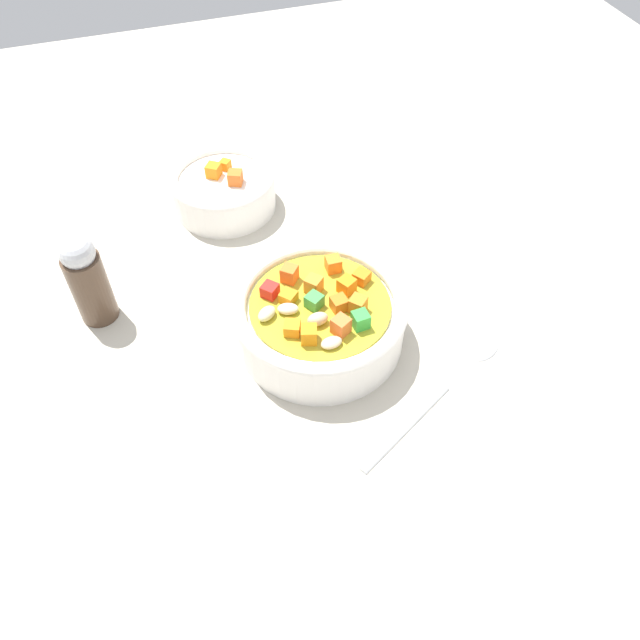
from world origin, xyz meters
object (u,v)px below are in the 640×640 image
spoon (450,380)px  pepper_shaker (87,279)px  soup_bowl_main (320,318)px  side_bowl_small (224,190)px

spoon → pepper_shaker: size_ratio=1.80×
soup_bowl_main → side_bowl_small: bearing=-169.6°
soup_bowl_main → side_bowl_small: 22.31cm
soup_bowl_main → side_bowl_small: (-21.94, -4.03, -0.63)cm
soup_bowl_main → spoon: bearing=47.1°
spoon → side_bowl_small: size_ratio=1.53×
spoon → side_bowl_small: (-30.53, -13.30, 1.84)cm
spoon → side_bowl_small: bearing=85.1°
spoon → side_bowl_small: side_bowl_small is taller
pepper_shaker → soup_bowl_main: bearing=63.7°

